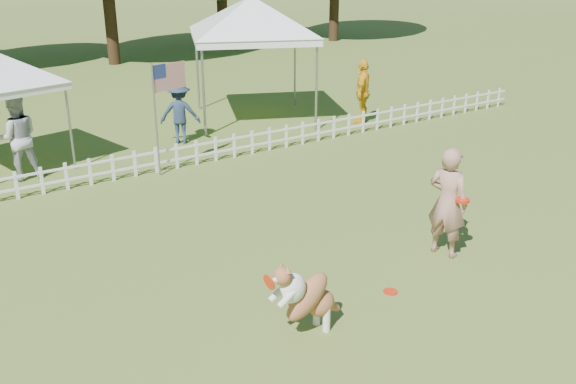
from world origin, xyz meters
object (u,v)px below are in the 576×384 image
at_px(dog, 308,296).
at_px(spectator_a, 17,138).
at_px(handler, 448,202).
at_px(spectator_b, 180,113).
at_px(frisbee_on_turf, 390,292).
at_px(flag_pole, 156,121).
at_px(canopy_tent_right, 253,61).
at_px(spectator_c, 363,92).

height_order(dog, spectator_a, spectator_a).
xyz_separation_m(handler, spectator_b, (-1.08, 8.29, -0.13)).
xyz_separation_m(dog, frisbee_on_turf, (1.66, 0.22, -0.56)).
distance_m(flag_pole, spectator_b, 2.54).
bearing_deg(flag_pole, canopy_tent_right, 18.88).
xyz_separation_m(dog, spectator_b, (2.18, 9.01, 0.22)).
bearing_deg(spectator_c, spectator_a, -41.48).
height_order(frisbee_on_turf, spectator_a, spectator_a).
distance_m(canopy_tent_right, spectator_b, 3.11).
height_order(spectator_a, spectator_c, spectator_a).
distance_m(spectator_b, spectator_c, 5.29).
bearing_deg(canopy_tent_right, spectator_b, -137.25).
bearing_deg(spectator_b, canopy_tent_right, -129.38).
relative_size(spectator_a, spectator_b, 1.18).
relative_size(dog, spectator_c, 0.63).
relative_size(spectator_b, spectator_c, 0.88).
height_order(handler, spectator_c, handler).
xyz_separation_m(dog, spectator_a, (-1.88, 8.39, 0.37)).
relative_size(flag_pole, spectator_b, 1.57).
xyz_separation_m(dog, canopy_tent_right, (4.97, 10.05, 1.14)).
xyz_separation_m(spectator_b, spectator_c, (5.20, -1.01, 0.11)).
bearing_deg(flag_pole, spectator_b, 37.66).
distance_m(handler, flag_pole, 6.73).
distance_m(dog, frisbee_on_turf, 1.76).
height_order(spectator_b, spectator_c, spectator_c).
bearing_deg(flag_pole, dog, -113.38).
distance_m(frisbee_on_turf, spectator_c, 9.69).
relative_size(flag_pole, spectator_a, 1.33).
relative_size(frisbee_on_turf, spectator_a, 0.11).
distance_m(frisbee_on_turf, spectator_a, 8.95).
relative_size(handler, dog, 1.62).
bearing_deg(handler, flag_pole, 4.86).
bearing_deg(frisbee_on_turf, dog, -172.30).
xyz_separation_m(handler, dog, (-3.26, -0.72, -0.36)).
xyz_separation_m(frisbee_on_turf, spectator_c, (5.72, 7.78, 0.90)).
relative_size(canopy_tent_right, spectator_a, 1.82).
relative_size(flag_pole, spectator_c, 1.38).
xyz_separation_m(spectator_a, spectator_b, (4.06, 0.62, -0.15)).
xyz_separation_m(canopy_tent_right, flag_pole, (-4.22, -3.09, -0.46)).
xyz_separation_m(handler, spectator_a, (-5.14, 7.67, 0.01)).
distance_m(dog, spectator_a, 8.61).
relative_size(dog, flag_pole, 0.46).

